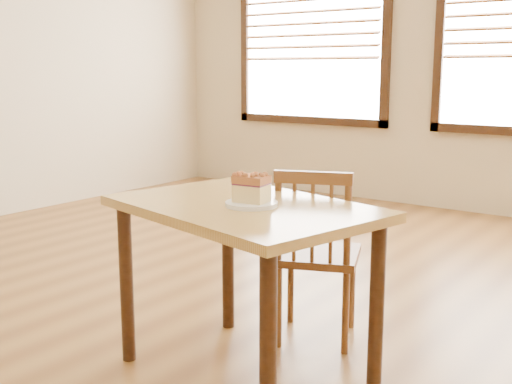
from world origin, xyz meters
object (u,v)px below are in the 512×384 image
cafe_table_main (244,231)px  cake_slice (251,187)px  cafe_chair_main (316,254)px  plate (252,204)px

cafe_table_main → cake_slice: cake_slice is taller
cafe_table_main → cafe_chair_main: (0.05, 0.50, -0.21)m
plate → cake_slice: cake_slice is taller
cake_slice → plate: bearing=-47.0°
cafe_table_main → cafe_chair_main: cafe_chair_main is taller
cafe_chair_main → cake_slice: size_ratio=5.92×
cafe_table_main → cake_slice: (0.05, -0.02, 0.19)m
cafe_chair_main → plate: (0.01, -0.52, 0.33)m
cafe_chair_main → cake_slice: bearing=68.3°
cafe_table_main → plate: (0.05, -0.02, 0.12)m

